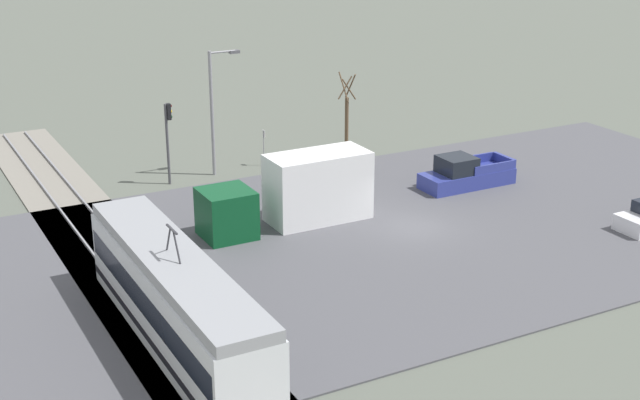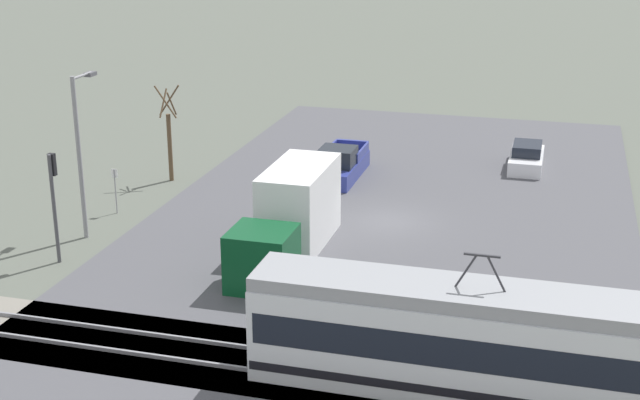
{
  "view_description": "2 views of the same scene",
  "coord_description": "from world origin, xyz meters",
  "px_view_note": "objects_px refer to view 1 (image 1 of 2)",
  "views": [
    {
      "loc": [
        -35.02,
        24.28,
        16.85
      ],
      "look_at": [
        0.0,
        5.46,
        2.5
      ],
      "focal_mm": 50.0,
      "sensor_mm": 36.0,
      "label": 1
    },
    {
      "loc": [
        -7.58,
        39.79,
        14.88
      ],
      "look_at": [
        1.66,
        6.52,
        3.14
      ],
      "focal_mm": 50.0,
      "sensor_mm": 36.0,
      "label": 2
    }
  ],
  "objects_px": {
    "no_parking_sign": "(264,144)",
    "street_lamp_near_crossing": "(215,104)",
    "light_rail_tram": "(176,301)",
    "street_tree": "(347,118)",
    "traffic_light_pole": "(168,132)",
    "pickup_truck": "(465,174)",
    "box_truck": "(297,193)"
  },
  "relations": [
    {
      "from": "pickup_truck",
      "to": "traffic_light_pole",
      "type": "height_order",
      "value": "traffic_light_pole"
    },
    {
      "from": "box_truck",
      "to": "street_tree",
      "type": "bearing_deg",
      "value": -41.39
    },
    {
      "from": "box_truck",
      "to": "pickup_truck",
      "type": "bearing_deg",
      "value": -86.77
    },
    {
      "from": "box_truck",
      "to": "traffic_light_pole",
      "type": "distance_m",
      "value": 10.1
    },
    {
      "from": "light_rail_tram",
      "to": "street_lamp_near_crossing",
      "type": "height_order",
      "value": "street_lamp_near_crossing"
    },
    {
      "from": "light_rail_tram",
      "to": "box_truck",
      "type": "height_order",
      "value": "light_rail_tram"
    },
    {
      "from": "traffic_light_pole",
      "to": "no_parking_sign",
      "type": "xyz_separation_m",
      "value": [
        0.6,
        -6.3,
        -1.75
      ]
    },
    {
      "from": "box_truck",
      "to": "traffic_light_pole",
      "type": "relative_size",
      "value": 1.87
    },
    {
      "from": "light_rail_tram",
      "to": "no_parking_sign",
      "type": "xyz_separation_m",
      "value": [
        19.0,
        -12.44,
        -0.41
      ]
    },
    {
      "from": "pickup_truck",
      "to": "street_lamp_near_crossing",
      "type": "height_order",
      "value": "street_lamp_near_crossing"
    },
    {
      "from": "traffic_light_pole",
      "to": "pickup_truck",
      "type": "bearing_deg",
      "value": -120.49
    },
    {
      "from": "light_rail_tram",
      "to": "box_truck",
      "type": "relative_size",
      "value": 1.58
    },
    {
      "from": "light_rail_tram",
      "to": "pickup_truck",
      "type": "relative_size",
      "value": 2.54
    },
    {
      "from": "no_parking_sign",
      "to": "traffic_light_pole",
      "type": "bearing_deg",
      "value": 95.47
    },
    {
      "from": "traffic_light_pole",
      "to": "street_tree",
      "type": "distance_m",
      "value": 12.04
    },
    {
      "from": "pickup_truck",
      "to": "traffic_light_pole",
      "type": "xyz_separation_m",
      "value": [
        8.71,
        14.8,
        2.35
      ]
    },
    {
      "from": "pickup_truck",
      "to": "no_parking_sign",
      "type": "xyz_separation_m",
      "value": [
        9.31,
        8.5,
        0.6
      ]
    },
    {
      "from": "street_tree",
      "to": "light_rail_tram",
      "type": "bearing_deg",
      "value": 135.77
    },
    {
      "from": "light_rail_tram",
      "to": "traffic_light_pole",
      "type": "xyz_separation_m",
      "value": [
        18.39,
        -6.14,
        1.34
      ]
    },
    {
      "from": "no_parking_sign",
      "to": "light_rail_tram",
      "type": "bearing_deg",
      "value": 146.78
    },
    {
      "from": "traffic_light_pole",
      "to": "street_tree",
      "type": "height_order",
      "value": "street_tree"
    },
    {
      "from": "pickup_truck",
      "to": "street_tree",
      "type": "relative_size",
      "value": 1.04
    },
    {
      "from": "light_rail_tram",
      "to": "street_tree",
      "type": "xyz_separation_m",
      "value": [
        18.66,
        -18.16,
        0.64
      ]
    },
    {
      "from": "traffic_light_pole",
      "to": "no_parking_sign",
      "type": "height_order",
      "value": "traffic_light_pole"
    },
    {
      "from": "street_lamp_near_crossing",
      "to": "no_parking_sign",
      "type": "xyz_separation_m",
      "value": [
        0.22,
        -3.2,
        -2.98
      ]
    },
    {
      "from": "street_tree",
      "to": "no_parking_sign",
      "type": "relative_size",
      "value": 2.36
    },
    {
      "from": "traffic_light_pole",
      "to": "street_lamp_near_crossing",
      "type": "relative_size",
      "value": 0.64
    },
    {
      "from": "pickup_truck",
      "to": "traffic_light_pole",
      "type": "relative_size",
      "value": 1.17
    },
    {
      "from": "box_truck",
      "to": "traffic_light_pole",
      "type": "xyz_separation_m",
      "value": [
        9.34,
        3.55,
        1.41
      ]
    },
    {
      "from": "no_parking_sign",
      "to": "street_lamp_near_crossing",
      "type": "bearing_deg",
      "value": 93.99
    },
    {
      "from": "street_tree",
      "to": "street_lamp_near_crossing",
      "type": "relative_size",
      "value": 0.71
    },
    {
      "from": "traffic_light_pole",
      "to": "box_truck",
      "type": "bearing_deg",
      "value": -159.18
    }
  ]
}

